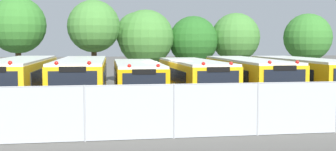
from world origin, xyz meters
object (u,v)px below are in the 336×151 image
(school_bus_0, at_px, (21,81))
(school_bus_5, at_px, (302,77))
(school_bus_1, at_px, (82,80))
(tree_1, at_px, (20,25))
(school_bus_2, at_px, (137,81))
(tree_2, at_px, (94,27))
(tree_6, at_px, (306,37))
(tree_3, at_px, (143,36))
(tree_4, at_px, (195,40))
(school_bus_3, at_px, (194,79))
(school_bus_4, at_px, (247,78))
(tree_5, at_px, (236,36))

(school_bus_0, relative_size, school_bus_5, 1.10)
(school_bus_1, bearing_deg, tree_1, -63.93)
(school_bus_2, relative_size, tree_2, 1.42)
(tree_2, bearing_deg, tree_6, -3.05)
(school_bus_1, distance_m, tree_2, 11.18)
(school_bus_5, height_order, tree_3, tree_3)
(school_bus_5, bearing_deg, tree_4, -74.32)
(school_bus_1, relative_size, tree_4, 1.95)
(school_bus_2, xyz_separation_m, tree_1, (-8.27, 11.46, 3.55))
(tree_1, bearing_deg, tree_6, -4.29)
(school_bus_2, distance_m, school_bus_3, 3.25)
(school_bus_2, bearing_deg, tree_1, -53.13)
(school_bus_1, xyz_separation_m, school_bus_3, (6.31, 0.04, -0.06))
(school_bus_1, height_order, school_bus_2, school_bus_1)
(school_bus_3, bearing_deg, tree_4, -104.12)
(school_bus_0, height_order, tree_1, tree_1)
(school_bus_3, height_order, tree_3, tree_3)
(school_bus_1, bearing_deg, tree_2, -91.52)
(school_bus_0, xyz_separation_m, school_bus_1, (3.20, 0.18, -0.02))
(tree_4, xyz_separation_m, tree_6, (8.92, -2.67, 0.19))
(school_bus_1, bearing_deg, school_bus_0, 4.87)
(school_bus_4, bearing_deg, school_bus_1, 1.06)
(tree_5, distance_m, tree_6, 5.87)
(tree_6, bearing_deg, school_bus_3, -140.37)
(school_bus_4, distance_m, school_bus_5, 3.39)
(school_bus_5, bearing_deg, school_bus_4, -2.08)
(school_bus_2, distance_m, tree_1, 14.58)
(tree_4, height_order, tree_6, tree_6)
(tree_6, bearing_deg, school_bus_4, -131.21)
(school_bus_5, xyz_separation_m, tree_5, (-0.13, 12.39, 2.63))
(tree_1, distance_m, tree_2, 5.87)
(school_bus_0, xyz_separation_m, tree_4, (12.31, 12.60, 2.27))
(school_bus_1, height_order, tree_4, tree_4)
(school_bus_1, relative_size, school_bus_5, 1.08)
(school_bus_1, relative_size, tree_2, 1.64)
(tree_4, bearing_deg, school_bus_2, -116.03)
(school_bus_0, height_order, school_bus_4, school_bus_0)
(school_bus_1, xyz_separation_m, tree_2, (0.59, 10.67, 3.28))
(school_bus_4, distance_m, tree_6, 13.13)
(school_bus_5, height_order, tree_6, tree_6)
(tree_5, bearing_deg, school_bus_1, -135.91)
(school_bus_4, xyz_separation_m, tree_5, (3.26, 12.35, 2.64))
(tree_3, distance_m, tree_6, 13.62)
(school_bus_0, relative_size, tree_4, 1.99)
(school_bus_4, xyz_separation_m, tree_2, (-8.95, 10.63, 3.30))
(school_bus_2, xyz_separation_m, school_bus_4, (6.48, 0.02, 0.08))
(school_bus_2, bearing_deg, school_bus_5, -179.06)
(school_bus_1, relative_size, tree_6, 1.90)
(school_bus_4, height_order, tree_6, tree_6)
(school_bus_1, height_order, tree_5, tree_5)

